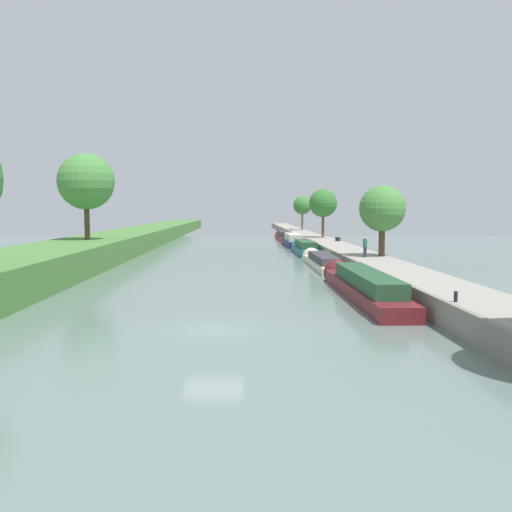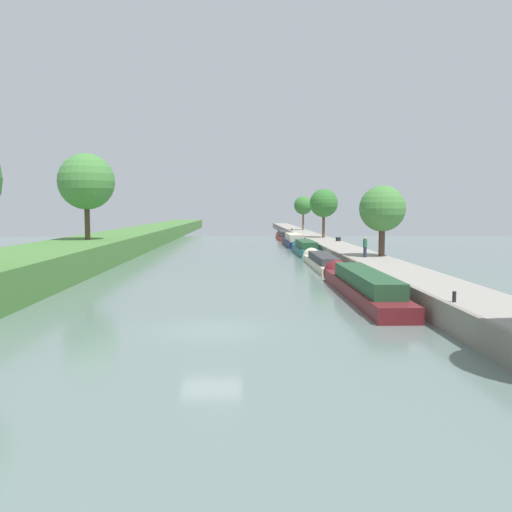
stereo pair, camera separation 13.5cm
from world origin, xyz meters
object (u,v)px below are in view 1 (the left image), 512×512
Objects in this scene: narrowboat_navy at (292,241)px; narrowboat_red at (283,236)px; narrowboat_cream at (321,261)px; person_walking at (365,246)px; mooring_bollard_near at (456,297)px; mooring_bollard_far at (291,229)px; narrowboat_maroon at (361,285)px; narrowboat_teal at (304,248)px; park_bench at (338,238)px.

narrowboat_navy is 0.89× the size of narrowboat_red.
narrowboat_cream is 5.24m from person_walking.
mooring_bollard_near is 1.00× the size of mooring_bollard_far.
narrowboat_maroon is 37.12× the size of mooring_bollard_near.
narrowboat_navy reaches higher than narrowboat_cream.
narrowboat_cream is 1.03× the size of narrowboat_navy.
narrowboat_teal is 14.06m from narrowboat_navy.
narrowboat_red is (-0.16, 30.02, -0.04)m from narrowboat_teal.
park_bench reaches higher than mooring_bollard_near.
narrowboat_teal is 8.02× the size of park_bench.
narrowboat_maroon is at bearing -91.67° from mooring_bollard_far.
narrowboat_red is (0.04, 60.98, -0.07)m from narrowboat_maroon.
mooring_bollard_far is (1.97, 67.68, 0.74)m from narrowboat_maroon.
narrowboat_maroon is 10.06× the size of person_walking.
narrowboat_cream is at bearing 126.29° from person_walking.
mooring_bollard_near is (1.93, -70.12, 0.80)m from narrowboat_red.
park_bench is (2.81, 44.59, 0.12)m from mooring_bollard_near.
narrowboat_red reaches higher than narrowboat_cream.
mooring_bollard_near is at bearing -88.06° from narrowboat_navy.
mooring_bollard_far is at bearing 73.92° from narrowboat_red.
narrowboat_red is 34.05× the size of mooring_bollard_far.
narrowboat_teal is at bearing -89.69° from narrowboat_red.
narrowboat_cream is 31.22× the size of mooring_bollard_far.
mooring_bollard_far reaches higher than narrowboat_red.
narrowboat_red is (-0.10, 15.96, -0.10)m from narrowboat_navy.
narrowboat_cream is 8.46× the size of person_walking.
narrowboat_cream is at bearing 89.87° from narrowboat_maroon.
narrowboat_navy is 32.63m from person_walking.
narrowboat_cream is at bearing -90.64° from narrowboat_teal.
narrowboat_cream is 19.50m from park_bench.
narrowboat_navy reaches higher than narrowboat_teal.
mooring_bollard_near is at bearing -93.61° from park_bench.
narrowboat_maroon is 16.57m from narrowboat_cream.
narrowboat_teal is 26.73× the size of mooring_bollard_far.
narrowboat_red is (-0.00, 44.41, 0.11)m from narrowboat_cream.
person_walking is 3.69× the size of mooring_bollard_far.
person_walking is at bearing -94.46° from park_bench.
park_bench is at bearing -64.07° from narrowboat_navy.
narrowboat_teal is at bearing 89.63° from narrowboat_maroon.
narrowboat_maroon is 30.95m from narrowboat_teal.
narrowboat_navy is 9.08× the size of park_bench.
park_bench is (4.59, 4.50, 0.89)m from narrowboat_teal.
narrowboat_teal reaches higher than narrowboat_cream.
narrowboat_cream is 14.38m from narrowboat_teal.
mooring_bollard_near is (1.97, -9.14, 0.74)m from narrowboat_maroon.
narrowboat_teal is 0.88× the size of narrowboat_navy.
park_bench is (1.79, 22.91, -0.53)m from person_walking.
person_walking is 3.69× the size of mooring_bollard_near.
narrowboat_maroon is at bearing -103.45° from person_walking.
mooring_bollard_near and mooring_bollard_far have the same top height.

